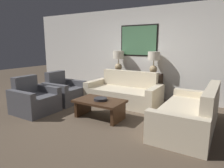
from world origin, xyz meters
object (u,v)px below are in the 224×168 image
Objects in this scene: console_table at (135,85)px; table_lamp_right at (154,60)px; table_lamp_left at (118,59)px; couch_by_side at (190,115)px; coffee_table at (100,105)px; decorative_bowl at (100,99)px; couch_by_back_wall at (124,93)px; armchair_near_camera at (34,100)px; armchair_near_back_wall at (64,92)px.

console_table is 2.56× the size of table_lamp_right.
couch_by_side is at bearing -32.86° from table_lamp_left.
table_lamp_left is 3.04m from couch_by_side.
coffee_table is 3.70× the size of decorative_bowl.
decorative_bowl is (-1.76, -0.41, 0.15)m from couch_by_side.
couch_by_back_wall is at bearing 154.94° from couch_by_side.
table_lamp_left is 2.19× the size of decorative_bowl.
console_table is at bearing 90.00° from couch_by_back_wall.
table_lamp_left and table_lamp_right have the same top height.
console_table is 1.51× the size of coffee_table.
couch_by_side is at bearing -25.06° from couch_by_back_wall.
table_lamp_right is 2.23m from couch_by_side.
armchair_near_camera is (-1.47, -2.46, -0.10)m from console_table.
console_table is 1.83× the size of armchair_near_camera.
console_table is at bearing 0.00° from table_lamp_left.
couch_by_side is at bearing 14.85° from armchair_near_camera.
armchair_near_camera is at bearing -129.52° from table_lamp_right.
table_lamp_right is 2.21m from coffee_table.
armchair_near_back_wall is (-3.34, 0.09, 0.01)m from couch_by_side.
decorative_bowl is at bearing -17.66° from armchair_near_back_wall.
armchair_near_back_wall is at bearing -143.76° from table_lamp_right.
armchair_near_camera reaches higher than coffee_table.
console_table is 2.09m from armchair_near_back_wall.
armchair_near_camera is at bearing -162.51° from coffee_table.
couch_by_back_wall is 6.93× the size of decorative_bowl.
table_lamp_right is at bearing 129.70° from couch_by_side.
table_lamp_right is 2.19× the size of decorative_bowl.
armchair_near_camera reaches higher than decorative_bowl.
decorative_bowl is (0.11, -1.29, 0.15)m from couch_by_back_wall.
table_lamp_left is 2.23m from decorative_bowl.
console_table is at bearing 45.46° from armchair_near_back_wall.
table_lamp_left is at bearing 180.00° from table_lamp_right.
coffee_table is at bearing 17.49° from armchair_near_camera.
table_lamp_left reaches higher than armchair_near_camera.
decorative_bowl is at bearing -102.83° from table_lamp_right.
coffee_table is (-1.80, -0.40, 0.01)m from couch_by_side.
armchair_near_back_wall reaches higher than coffee_table.
console_table is 0.96m from table_lamp_right.
table_lamp_right is at bearing 36.24° from armchair_near_back_wall.
console_table is 0.81× the size of couch_by_side.
console_table is at bearing 180.00° from table_lamp_right.
table_lamp_left reaches higher than armchair_near_back_wall.
table_lamp_left reaches higher than coffee_table.
armchair_near_back_wall is at bearing -121.13° from table_lamp_left.
coffee_table is at bearing -17.49° from armchair_near_back_wall.
couch_by_side is 2.27× the size of armchair_near_camera.
couch_by_side is 3.34m from armchair_near_back_wall.
decorative_bowl is at bearing -71.18° from table_lamp_left.
console_table is at bearing 139.94° from couch_by_side.
couch_by_back_wall is at bearing -51.04° from table_lamp_left.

